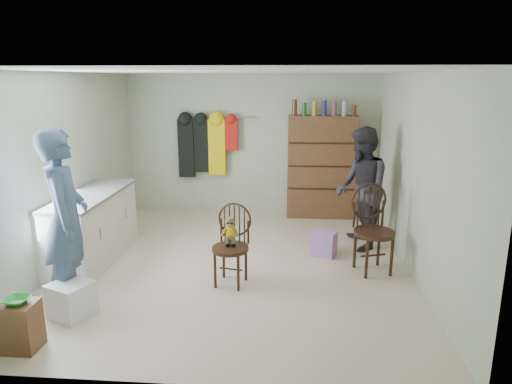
# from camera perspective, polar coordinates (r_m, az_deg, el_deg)

# --- Properties ---
(ground_plane) EXTENTS (5.00, 5.00, 0.00)m
(ground_plane) POSITION_cam_1_polar(r_m,az_deg,el_deg) (6.19, -2.48, -8.97)
(ground_plane) COLOR beige
(ground_plane) RESTS_ON ground
(room_walls) EXTENTS (5.00, 5.00, 5.00)m
(room_walls) POSITION_cam_1_polar(r_m,az_deg,el_deg) (6.29, -2.05, 6.34)
(room_walls) COLOR beige
(room_walls) RESTS_ON ground
(counter) EXTENTS (0.64, 1.86, 0.94)m
(counter) POSITION_cam_1_polar(r_m,az_deg,el_deg) (6.54, -19.78, -4.13)
(counter) COLOR silver
(counter) RESTS_ON ground
(stool) EXTENTS (0.32, 0.27, 0.46)m
(stool) POSITION_cam_1_polar(r_m,az_deg,el_deg) (4.82, -27.39, -14.67)
(stool) COLOR brown
(stool) RESTS_ON ground
(bowl) EXTENTS (0.22, 0.22, 0.05)m
(bowl) POSITION_cam_1_polar(r_m,az_deg,el_deg) (4.71, -27.75, -11.90)
(bowl) COLOR green
(bowl) RESTS_ON stool
(plastic_tub) EXTENTS (0.50, 0.49, 0.37)m
(plastic_tub) POSITION_cam_1_polar(r_m,az_deg,el_deg) (5.23, -22.08, -12.35)
(plastic_tub) COLOR white
(plastic_tub) RESTS_ON ground
(chair_front) EXTENTS (0.51, 0.51, 0.97)m
(chair_front) POSITION_cam_1_polar(r_m,az_deg,el_deg) (5.47, -3.07, -5.93)
(chair_front) COLOR black
(chair_front) RESTS_ON ground
(chair_far) EXTENTS (0.63, 0.63, 1.13)m
(chair_far) POSITION_cam_1_polar(r_m,az_deg,el_deg) (5.98, 14.33, -4.02)
(chair_far) COLOR black
(chair_far) RESTS_ON ground
(striped_bag) EXTENTS (0.40, 0.36, 0.35)m
(striped_bag) POSITION_cam_1_polar(r_m,az_deg,el_deg) (6.49, 8.45, -6.38)
(striped_bag) COLOR pink
(striped_bag) RESTS_ON ground
(person_left) EXTENTS (0.68, 0.82, 1.93)m
(person_left) POSITION_cam_1_polar(r_m,az_deg,el_deg) (5.26, -22.69, -3.12)
(person_left) COLOR #455B7F
(person_left) RESTS_ON ground
(person_right) EXTENTS (0.74, 0.91, 1.77)m
(person_right) POSITION_cam_1_polar(r_m,az_deg,el_deg) (6.70, 13.02, 0.41)
(person_right) COLOR #2D2B33
(person_right) RESTS_ON ground
(dresser) EXTENTS (1.20, 0.39, 2.08)m
(dresser) POSITION_cam_1_polar(r_m,az_deg,el_deg) (8.12, 8.22, 3.19)
(dresser) COLOR brown
(dresser) RESTS_ON ground
(coat_rack) EXTENTS (1.42, 0.12, 1.09)m
(coat_rack) POSITION_cam_1_polar(r_m,az_deg,el_deg) (8.27, -6.33, 5.81)
(coat_rack) COLOR #99999E
(coat_rack) RESTS_ON ground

